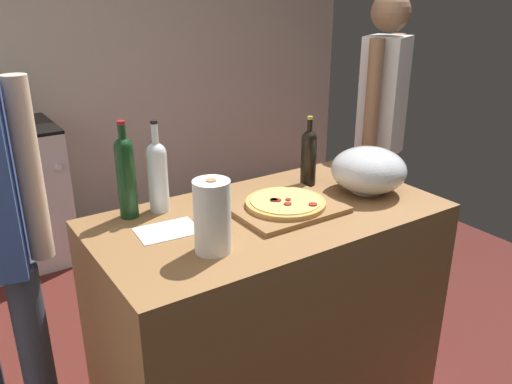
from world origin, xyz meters
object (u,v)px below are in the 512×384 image
at_px(wine_bottle_dark, 126,174).
at_px(person_in_red, 381,128).
at_px(pizza, 286,203).
at_px(wine_bottle_clear, 309,155).
at_px(stove, 9,197).
at_px(wine_bottle_amber, 158,174).
at_px(paper_towel_roll, 212,217).
at_px(mixing_bowl, 369,170).

distance_m(wine_bottle_dark, person_in_red, 1.53).
height_order(pizza, wine_bottle_clear, wine_bottle_clear).
bearing_deg(wine_bottle_dark, stove, 96.74).
bearing_deg(pizza, wine_bottle_amber, 146.32).
bearing_deg(pizza, person_in_red, 25.64).
relative_size(wine_bottle_clear, person_in_red, 0.18).
distance_m(wine_bottle_clear, stove, 2.09).
distance_m(paper_towel_roll, person_in_red, 1.52).
bearing_deg(paper_towel_roll, wine_bottle_clear, 25.89).
height_order(wine_bottle_dark, person_in_red, person_in_red).
distance_m(wine_bottle_clear, wine_bottle_amber, 0.65).
relative_size(wine_bottle_dark, wine_bottle_clear, 1.22).
distance_m(paper_towel_roll, wine_bottle_dark, 0.43).
relative_size(wine_bottle_dark, stove, 0.39).
distance_m(mixing_bowl, person_in_red, 0.79).
distance_m(mixing_bowl, stove, 2.33).
bearing_deg(pizza, wine_bottle_dark, 152.11).
xyz_separation_m(pizza, person_in_red, (1.00, 0.48, 0.04)).
xyz_separation_m(paper_towel_roll, person_in_red, (1.39, 0.61, -0.05)).
bearing_deg(wine_bottle_clear, wine_bottle_amber, 172.04).
bearing_deg(stove, mixing_bowl, -60.63).
xyz_separation_m(paper_towel_roll, wine_bottle_clear, (0.64, 0.31, 0.01)).
height_order(wine_bottle_clear, person_in_red, person_in_red).
height_order(wine_bottle_clear, wine_bottle_amber, wine_bottle_amber).
height_order(mixing_bowl, wine_bottle_amber, wine_bottle_amber).
xyz_separation_m(mixing_bowl, wine_bottle_clear, (-0.15, 0.20, 0.04)).
relative_size(mixing_bowl, wine_bottle_amber, 0.88).
xyz_separation_m(mixing_bowl, paper_towel_roll, (-0.79, -0.11, 0.03)).
xyz_separation_m(mixing_bowl, wine_bottle_dark, (-0.91, 0.30, 0.07)).
bearing_deg(person_in_red, paper_towel_roll, -156.12).
xyz_separation_m(mixing_bowl, wine_bottle_amber, (-0.80, 0.29, 0.05)).
bearing_deg(person_in_red, stove, 139.41).
distance_m(pizza, wine_bottle_amber, 0.49).
bearing_deg(paper_towel_roll, wine_bottle_dark, 107.17).
xyz_separation_m(wine_bottle_amber, person_in_red, (1.40, 0.21, -0.07)).
relative_size(paper_towel_roll, wine_bottle_amber, 0.70).
distance_m(wine_bottle_dark, wine_bottle_clear, 0.77).
bearing_deg(wine_bottle_clear, wine_bottle_dark, 172.68).
height_order(paper_towel_roll, stove, paper_towel_roll).
distance_m(wine_bottle_dark, wine_bottle_amber, 0.12).
height_order(stove, person_in_red, person_in_red).
distance_m(pizza, stove, 2.12).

